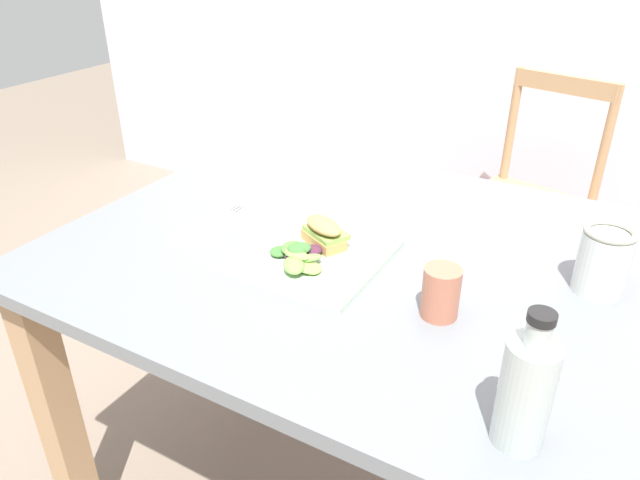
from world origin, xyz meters
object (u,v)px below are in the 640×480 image
object	(u,v)px
fork_on_napkin	(221,220)
chair_wooden_far	(528,202)
dining_table	(362,295)
sandwich_half_front	(324,232)
plate_lunch	(310,255)
bottle_cold_brew	(525,397)
mason_jar_iced_tea	(603,263)
cup_extra_side	(441,292)

from	to	relation	value
fork_on_napkin	chair_wooden_far	bearing A→B (deg)	67.07
dining_table	chair_wooden_far	distance (m)	1.08
chair_wooden_far	sandwich_half_front	world-z (taller)	chair_wooden_far
sandwich_half_front	fork_on_napkin	size ratio (longest dim) A/B	0.61
plate_lunch	sandwich_half_front	world-z (taller)	sandwich_half_front
dining_table	plate_lunch	size ratio (longest dim) A/B	4.31
plate_lunch	sandwich_half_front	bearing A→B (deg)	80.39
dining_table	bottle_cold_brew	xyz separation A→B (m)	(0.39, -0.36, 0.19)
chair_wooden_far	sandwich_half_front	distance (m)	1.18
chair_wooden_far	fork_on_napkin	distance (m)	1.25
plate_lunch	bottle_cold_brew	world-z (taller)	bottle_cold_brew
dining_table	mason_jar_iced_tea	world-z (taller)	mason_jar_iced_tea
fork_on_napkin	mason_jar_iced_tea	bearing A→B (deg)	8.92
dining_table	chair_wooden_far	bearing A→B (deg)	82.27
dining_table	plate_lunch	world-z (taller)	plate_lunch
sandwich_half_front	mason_jar_iced_tea	distance (m)	0.52
dining_table	fork_on_napkin	size ratio (longest dim) A/B	6.67
cup_extra_side	plate_lunch	bearing A→B (deg)	168.34
mason_jar_iced_tea	cup_extra_side	xyz separation A→B (m)	(-0.22, -0.22, -0.01)
sandwich_half_front	mason_jar_iced_tea	size ratio (longest dim) A/B	0.89
sandwich_half_front	bottle_cold_brew	xyz separation A→B (m)	(0.46, -0.32, 0.03)
dining_table	cup_extra_side	world-z (taller)	cup_extra_side
sandwich_half_front	cup_extra_side	size ratio (longest dim) A/B	1.23
plate_lunch	fork_on_napkin	size ratio (longest dim) A/B	1.55
sandwich_half_front	cup_extra_side	distance (m)	0.30
plate_lunch	mason_jar_iced_tea	bearing A→B (deg)	16.96
dining_table	sandwich_half_front	xyz separation A→B (m)	(-0.07, -0.05, 0.16)
chair_wooden_far	mason_jar_iced_tea	xyz separation A→B (m)	(0.29, -1.00, 0.35)
plate_lunch	sandwich_half_front	distance (m)	0.06
chair_wooden_far	plate_lunch	distance (m)	1.21
fork_on_napkin	dining_table	bearing A→B (deg)	9.38
sandwich_half_front	fork_on_napkin	world-z (taller)	sandwich_half_front
fork_on_napkin	bottle_cold_brew	world-z (taller)	bottle_cold_brew
bottle_cold_brew	mason_jar_iced_tea	size ratio (longest dim) A/B	1.58
chair_wooden_far	cup_extra_side	bearing A→B (deg)	-86.70
fork_on_napkin	mason_jar_iced_tea	xyz separation A→B (m)	(0.76, 0.12, 0.05)
fork_on_napkin	mason_jar_iced_tea	distance (m)	0.78
bottle_cold_brew	fork_on_napkin	bearing A→B (deg)	156.92
plate_lunch	fork_on_napkin	distance (m)	0.25
chair_wooden_far	cup_extra_side	xyz separation A→B (m)	(0.07, -1.21, 0.34)
plate_lunch	mason_jar_iced_tea	world-z (taller)	mason_jar_iced_tea
fork_on_napkin	cup_extra_side	size ratio (longest dim) A/B	2.03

